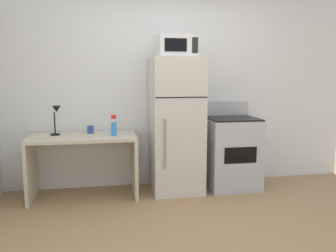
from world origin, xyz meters
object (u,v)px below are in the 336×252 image
at_px(desk_lamp, 56,115).
at_px(coffee_mug, 90,130).
at_px(refrigerator, 176,125).
at_px(oven_range, 232,152).
at_px(microwave, 177,46).
at_px(spray_bottle, 114,128).
at_px(desk, 84,153).

relative_size(desk_lamp, coffee_mug, 3.72).
bearing_deg(refrigerator, desk_lamp, 177.92).
bearing_deg(coffee_mug, oven_range, -3.66).
distance_m(desk_lamp, oven_range, 2.25).
xyz_separation_m(coffee_mug, oven_range, (1.79, -0.11, -0.33)).
height_order(coffee_mug, oven_range, oven_range).
relative_size(refrigerator, microwave, 3.64).
distance_m(spray_bottle, refrigerator, 0.78).
bearing_deg(spray_bottle, refrigerator, 7.71).
bearing_deg(refrigerator, coffee_mug, 173.60).
distance_m(refrigerator, oven_range, 0.83).
xyz_separation_m(refrigerator, microwave, (0.00, -0.02, 0.97)).
bearing_deg(coffee_mug, refrigerator, -6.40).
bearing_deg(oven_range, spray_bottle, -175.90).
bearing_deg(desk, microwave, -0.24).
xyz_separation_m(desk, desk_lamp, (-0.30, 0.07, 0.46)).
distance_m(desk_lamp, coffee_mug, 0.44).
distance_m(spray_bottle, coffee_mug, 0.36).
xyz_separation_m(desk, refrigerator, (1.14, 0.02, 0.31)).
xyz_separation_m(coffee_mug, microwave, (1.06, -0.14, 1.01)).
relative_size(coffee_mug, oven_range, 0.09).
bearing_deg(microwave, desk, 179.76).
height_order(desk_lamp, microwave, microwave).
height_order(desk_lamp, oven_range, desk_lamp).
bearing_deg(spray_bottle, desk, 166.41).
bearing_deg(desk_lamp, microwave, -2.91).
relative_size(spray_bottle, coffee_mug, 2.62).
distance_m(refrigerator, microwave, 0.97).
relative_size(desk, microwave, 2.73).
height_order(desk, oven_range, oven_range).
distance_m(desk, coffee_mug, 0.31).
xyz_separation_m(desk, microwave, (1.14, -0.00, 1.28)).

